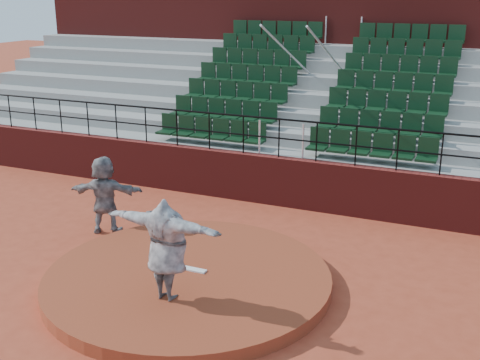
% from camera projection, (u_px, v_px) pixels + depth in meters
% --- Properties ---
extents(ground, '(90.00, 90.00, 0.00)m').
position_uv_depth(ground, '(188.00, 285.00, 11.61)').
color(ground, '#AA4026').
rests_on(ground, ground).
extents(pitchers_mound, '(5.50, 5.50, 0.25)m').
position_uv_depth(pitchers_mound, '(188.00, 279.00, 11.57)').
color(pitchers_mound, '#933A20').
rests_on(pitchers_mound, ground).
extents(pitching_rubber, '(0.60, 0.15, 0.03)m').
position_uv_depth(pitching_rubber, '(191.00, 269.00, 11.66)').
color(pitching_rubber, white).
rests_on(pitching_rubber, pitchers_mound).
extents(boundary_wall, '(24.00, 0.30, 1.30)m').
position_uv_depth(boundary_wall, '(278.00, 181.00, 15.78)').
color(boundary_wall, maroon).
rests_on(boundary_wall, ground).
extents(wall_railing, '(24.04, 0.05, 1.03)m').
position_uv_depth(wall_railing, '(279.00, 130.00, 15.36)').
color(wall_railing, black).
rests_on(wall_railing, boundary_wall).
extents(seating_deck, '(24.00, 5.97, 4.63)m').
position_uv_depth(seating_deck, '(319.00, 124.00, 18.72)').
color(seating_deck, gray).
rests_on(seating_deck, ground).
extents(press_box_facade, '(24.00, 3.00, 7.10)m').
position_uv_depth(press_box_facade, '(353.00, 45.00, 21.54)').
color(press_box_facade, maroon).
rests_on(press_box_facade, ground).
extents(pitcher, '(2.32, 0.79, 1.85)m').
position_uv_depth(pitcher, '(166.00, 249.00, 10.35)').
color(pitcher, black).
rests_on(pitcher, pitchers_mound).
extents(fielder, '(1.79, 1.04, 1.84)m').
position_uv_depth(fielder, '(105.00, 195.00, 13.89)').
color(fielder, black).
rests_on(fielder, ground).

